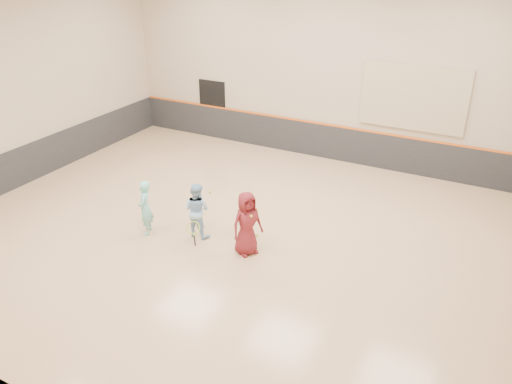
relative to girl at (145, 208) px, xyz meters
The scene contains 14 objects.
room 2.40m from the girl, 23.13° to the left, with size 15.04×12.04×6.22m.
wainscot_back 7.26m from the girl, 72.29° to the left, with size 14.90×0.04×1.20m, color #232326.
wainscot_left 5.35m from the girl, 169.84° to the left, with size 0.04×11.90×1.20m, color #232326.
accent_stripe 7.26m from the girl, 72.27° to the left, with size 14.90×0.03×0.06m, color #D85914.
acoustic_panel 8.70m from the girl, 54.00° to the left, with size 3.20×0.08×2.00m, color tan.
doorway 7.30m from the girl, 108.32° to the left, with size 1.10×0.05×2.20m, color black.
girl is the anchor object (origin of this frame).
instructor 1.32m from the girl, 23.21° to the left, with size 0.71×0.55×1.45m, color #91BEE1.
young_man 2.75m from the girl, ahead, with size 0.78×0.51×1.61m, color maroon.
held_racket 1.42m from the girl, ahead, with size 0.53×0.53×0.58m, color #9EBC29, non-canonical shape.
spare_racket 3.04m from the girl, 49.19° to the left, with size 0.64×0.64×0.12m, color #D3E532, non-canonical shape.
ball_under_racket 2.91m from the girl, 24.04° to the left, with size 0.07×0.07×0.07m, color #C9E936.
ball_in_hand 2.92m from the girl, ahead, with size 0.07×0.07×0.07m, color yellow.
ball_beside_spare 2.80m from the girl, 85.99° to the left, with size 0.07×0.07×0.07m, color gold.
Camera 1 is at (5.41, -9.51, 6.70)m, focal length 35.00 mm.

